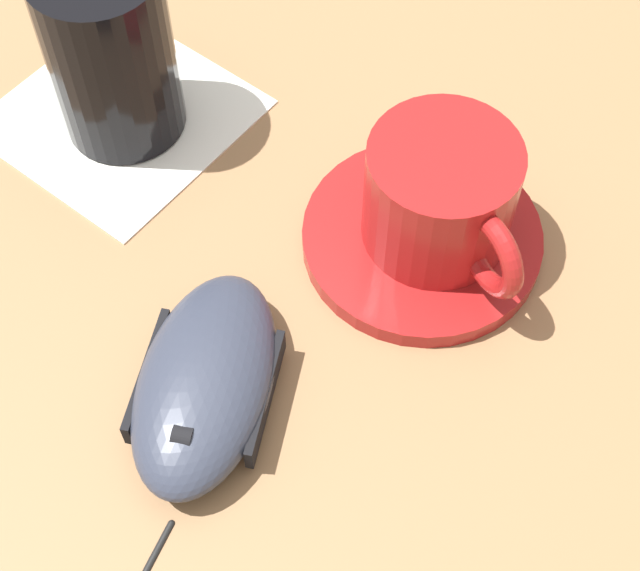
{
  "coord_description": "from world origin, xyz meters",
  "views": [
    {
      "loc": [
        0.18,
        0.25,
        0.42
      ],
      "look_at": [
        0.01,
        0.07,
        0.03
      ],
      "focal_mm": 55.0,
      "sensor_mm": 36.0,
      "label": 1
    }
  ],
  "objects_px": {
    "computer_mouse": "(205,382)",
    "drinking_glass": "(118,48)",
    "saucer": "(422,238)",
    "coffee_cup": "(443,197)"
  },
  "relations": [
    {
      "from": "drinking_glass",
      "to": "saucer",
      "type": "bearing_deg",
      "value": 106.95
    },
    {
      "from": "saucer",
      "to": "coffee_cup",
      "type": "height_order",
      "value": "coffee_cup"
    },
    {
      "from": "computer_mouse",
      "to": "drinking_glass",
      "type": "bearing_deg",
      "value": -117.4
    },
    {
      "from": "coffee_cup",
      "to": "drinking_glass",
      "type": "distance_m",
      "value": 0.19
    },
    {
      "from": "saucer",
      "to": "drinking_glass",
      "type": "bearing_deg",
      "value": -73.05
    },
    {
      "from": "saucer",
      "to": "drinking_glass",
      "type": "relative_size",
      "value": 1.2
    },
    {
      "from": "computer_mouse",
      "to": "drinking_glass",
      "type": "distance_m",
      "value": 0.19
    },
    {
      "from": "computer_mouse",
      "to": "drinking_glass",
      "type": "relative_size",
      "value": 1.27
    },
    {
      "from": "saucer",
      "to": "computer_mouse",
      "type": "bearing_deg",
      "value": -4.06
    },
    {
      "from": "saucer",
      "to": "coffee_cup",
      "type": "distance_m",
      "value": 0.04
    }
  ]
}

